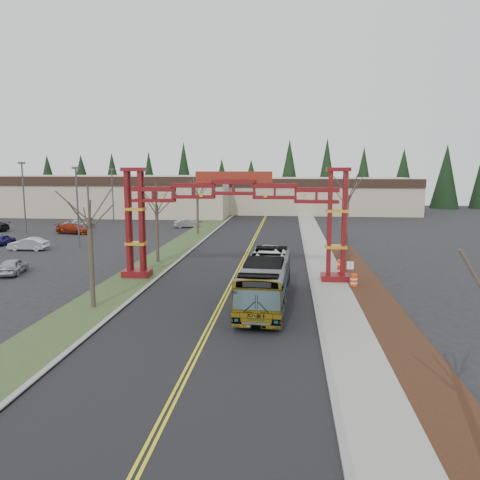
# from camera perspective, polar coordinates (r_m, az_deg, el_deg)

# --- Properties ---
(ground) EXTENTS (200.00, 200.00, 0.00)m
(ground) POSITION_cam_1_polar(r_m,az_deg,el_deg) (20.83, -6.79, -16.31)
(ground) COLOR black
(ground) RESTS_ON ground
(road) EXTENTS (12.00, 110.00, 0.02)m
(road) POSITION_cam_1_polar(r_m,az_deg,el_deg) (44.48, 0.31, -2.72)
(road) COLOR black
(road) RESTS_ON ground
(lane_line_left) EXTENTS (0.12, 100.00, 0.01)m
(lane_line_left) POSITION_cam_1_polar(r_m,az_deg,el_deg) (44.49, 0.16, -2.70)
(lane_line_left) COLOR yellow
(lane_line_left) RESTS_ON road
(lane_line_right) EXTENTS (0.12, 100.00, 0.01)m
(lane_line_right) POSITION_cam_1_polar(r_m,az_deg,el_deg) (44.47, 0.46, -2.71)
(lane_line_right) COLOR yellow
(lane_line_right) RESTS_ON road
(curb_right) EXTENTS (0.30, 110.00, 0.15)m
(curb_right) POSITION_cam_1_polar(r_m,az_deg,el_deg) (44.30, 8.26, -2.78)
(curb_right) COLOR gray
(curb_right) RESTS_ON ground
(sidewalk_right) EXTENTS (2.60, 110.00, 0.14)m
(sidewalk_right) POSITION_cam_1_polar(r_m,az_deg,el_deg) (44.38, 10.13, -2.80)
(sidewalk_right) COLOR gray
(sidewalk_right) RESTS_ON ground
(landscape_strip) EXTENTS (2.60, 50.00, 0.12)m
(landscape_strip) POSITION_cam_1_polar(r_m,az_deg,el_deg) (30.28, 17.13, -8.47)
(landscape_strip) COLOR black
(landscape_strip) RESTS_ON ground
(grass_median) EXTENTS (4.00, 110.00, 0.08)m
(grass_median) POSITION_cam_1_polar(r_m,az_deg,el_deg) (45.95, -9.68, -2.44)
(grass_median) COLOR #304321
(grass_median) RESTS_ON ground
(curb_left) EXTENTS (0.30, 110.00, 0.15)m
(curb_left) POSITION_cam_1_polar(r_m,az_deg,el_deg) (45.48, -7.43, -2.46)
(curb_left) COLOR gray
(curb_left) RESTS_ON ground
(gateway_arch) EXTENTS (18.20, 1.60, 8.90)m
(gateway_arch) POSITION_cam_1_polar(r_m,az_deg,el_deg) (36.76, -0.76, 4.29)
(gateway_arch) COLOR #570B0E
(gateway_arch) RESTS_ON ground
(retail_building_west) EXTENTS (46.00, 22.30, 7.50)m
(retail_building_west) POSITION_cam_1_polar(r_m,az_deg,el_deg) (96.78, -14.86, 5.37)
(retail_building_west) COLOR tan
(retail_building_west) RESTS_ON ground
(retail_building_east) EXTENTS (38.00, 20.30, 7.00)m
(retail_building_east) POSITION_cam_1_polar(r_m,az_deg,el_deg) (98.66, 9.32, 5.46)
(retail_building_east) COLOR tan
(retail_building_east) RESTS_ON ground
(conifer_treeline) EXTENTS (116.10, 5.60, 13.00)m
(conifer_treeline) POSITION_cam_1_polar(r_m,az_deg,el_deg) (110.50, 3.91, 7.42)
(conifer_treeline) COLOR black
(conifer_treeline) RESTS_ON ground
(transit_bus) EXTENTS (3.17, 11.58, 3.20)m
(transit_bus) POSITION_cam_1_polar(r_m,az_deg,el_deg) (30.48, 3.18, -4.98)
(transit_bus) COLOR #B8B9C0
(transit_bus) RESTS_ON ground
(silver_sedan) EXTENTS (2.20, 4.46, 1.41)m
(silver_sedan) POSITION_cam_1_polar(r_m,az_deg,el_deg) (45.17, 3.52, -1.67)
(silver_sedan) COLOR #A5A8AD
(silver_sedan) RESTS_ON ground
(parked_car_near_a) EXTENTS (2.47, 4.24, 1.36)m
(parked_car_near_a) POSITION_cam_1_polar(r_m,az_deg,el_deg) (43.86, -25.95, -2.88)
(parked_car_near_a) COLOR #A6A6AD
(parked_car_near_a) RESTS_ON ground
(parked_car_near_b) EXTENTS (4.20, 1.48, 1.38)m
(parked_car_near_b) POSITION_cam_1_polar(r_m,az_deg,el_deg) (55.95, -24.40, -0.45)
(parked_car_near_b) COLOR silver
(parked_car_near_b) RESTS_ON ground
(parked_car_mid_a) EXTENTS (5.20, 2.94, 1.42)m
(parked_car_mid_a) POSITION_cam_1_polar(r_m,az_deg,el_deg) (68.08, -19.65, 1.33)
(parked_car_mid_a) COLOR maroon
(parked_car_mid_a) RESTS_ON ground
(parked_car_mid_b) EXTENTS (1.59, 3.69, 1.24)m
(parked_car_mid_b) POSITION_cam_1_polar(r_m,az_deg,el_deg) (61.34, -26.92, 0.05)
(parked_car_mid_b) COLOR navy
(parked_car_mid_b) RESTS_ON ground
(parked_car_far_a) EXTENTS (4.11, 2.54, 1.28)m
(parked_car_far_a) POSITION_cam_1_polar(r_m,az_deg,el_deg) (71.27, -6.47, 2.02)
(parked_car_far_a) COLOR gray
(parked_car_far_a) RESTS_ON ground
(parked_car_far_b) EXTENTS (4.15, 5.54, 1.40)m
(parked_car_far_b) POSITION_cam_1_polar(r_m,az_deg,el_deg) (73.51, -19.07, 1.85)
(parked_car_far_b) COLOR silver
(parked_car_far_b) RESTS_ON ground
(bare_tree_median_near) EXTENTS (3.09, 3.09, 7.82)m
(bare_tree_median_near) POSITION_cam_1_polar(r_m,az_deg,el_deg) (30.45, -17.91, 2.51)
(bare_tree_median_near) COLOR #382D26
(bare_tree_median_near) RESTS_ON ground
(bare_tree_median_mid) EXTENTS (3.14, 3.14, 7.52)m
(bare_tree_median_mid) POSITION_cam_1_polar(r_m,az_deg,el_deg) (44.40, -10.15, 4.16)
(bare_tree_median_mid) COLOR #382D26
(bare_tree_median_mid) RESTS_ON ground
(bare_tree_median_far) EXTENTS (3.26, 3.26, 7.70)m
(bare_tree_median_far) POSITION_cam_1_polar(r_m,az_deg,el_deg) (63.52, -5.22, 5.65)
(bare_tree_median_far) COLOR #382D26
(bare_tree_median_far) RESTS_ON ground
(bare_tree_right_far) EXTENTS (3.33, 3.33, 8.47)m
(bare_tree_right_far) POSITION_cam_1_polar(r_m,az_deg,el_deg) (47.06, 12.98, 5.32)
(bare_tree_right_far) COLOR #382D26
(bare_tree_right_far) RESTS_ON ground
(light_pole_near) EXTENTS (0.78, 0.39, 9.03)m
(light_pole_near) POSITION_cam_1_polar(r_m,az_deg,el_deg) (55.90, -19.22, 4.52)
(light_pole_near) COLOR #3F3F44
(light_pole_near) RESTS_ON ground
(light_pole_mid) EXTENTS (0.84, 0.42, 9.74)m
(light_pole_mid) POSITION_cam_1_polar(r_m,az_deg,el_deg) (70.98, -24.88, 5.30)
(light_pole_mid) COLOR #3F3F44
(light_pole_mid) RESTS_ON ground
(light_pole_far) EXTENTS (0.77, 0.39, 8.93)m
(light_pole_far) POSITION_cam_1_polar(r_m,az_deg,el_deg) (80.29, -15.27, 5.75)
(light_pole_far) COLOR #3F3F44
(light_pole_far) RESTS_ON ground
(street_sign) EXTENTS (0.48, 0.10, 2.10)m
(street_sign) POSITION_cam_1_polar(r_m,az_deg,el_deg) (35.19, 13.27, -3.51)
(street_sign) COLOR #3F3F44
(street_sign) RESTS_ON ground
(barrel_south) EXTENTS (0.54, 0.54, 1.00)m
(barrel_south) POSITION_cam_1_polar(r_m,az_deg,el_deg) (36.11, 13.71, -4.85)
(barrel_south) COLOR #FE430E
(barrel_south) RESTS_ON ground
(barrel_mid) EXTENTS (0.60, 0.60, 1.12)m
(barrel_mid) POSITION_cam_1_polar(r_m,az_deg,el_deg) (38.46, 12.18, -3.89)
(barrel_mid) COLOR #FE430E
(barrel_mid) RESTS_ON ground
(barrel_north) EXTENTS (0.52, 0.52, 0.96)m
(barrel_north) POSITION_cam_1_polar(r_m,az_deg,el_deg) (41.60, 12.09, -3.06)
(barrel_north) COLOR #FE430E
(barrel_north) RESTS_ON ground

